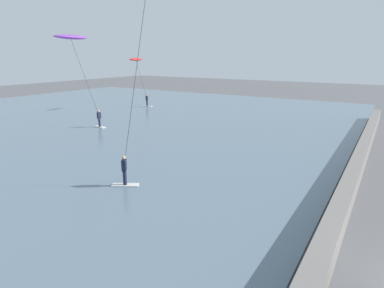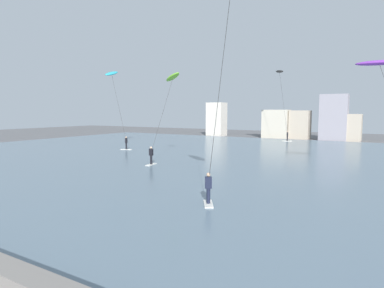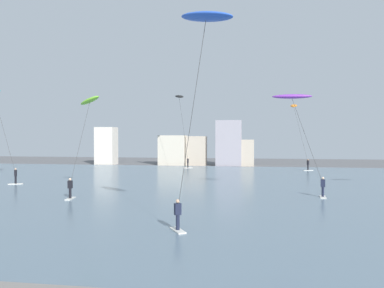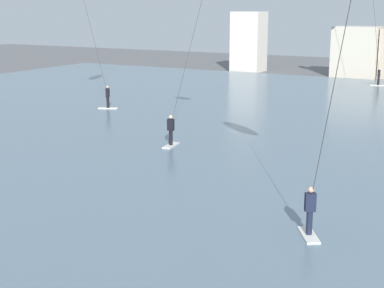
{
  "view_description": "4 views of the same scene",
  "coord_description": "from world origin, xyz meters",
  "px_view_note": "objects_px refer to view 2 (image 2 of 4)",
  "views": [
    {
      "loc": [
        -10.31,
        2.1,
        6.74
      ],
      "look_at": [
        1.84,
        9.6,
        2.85
      ],
      "focal_mm": 30.31,
      "sensor_mm": 36.0,
      "label": 1
    },
    {
      "loc": [
        8.95,
        -0.93,
        4.84
      ],
      "look_at": [
        0.55,
        13.33,
        3.19
      ],
      "focal_mm": 30.37,
      "sensor_mm": 36.0,
      "label": 2
    },
    {
      "loc": [
        5.01,
        -5.45,
        5.02
      ],
      "look_at": [
        2.14,
        13.73,
        4.62
      ],
      "focal_mm": 34.89,
      "sensor_mm": 36.0,
      "label": 3
    },
    {
      "loc": [
        6.6,
        -3.7,
        7.31
      ],
      "look_at": [
        -2.89,
        13.56,
        2.63
      ],
      "focal_mm": 54.71,
      "sensor_mm": 36.0,
      "label": 4
    }
  ],
  "objects_px": {
    "kitesurfer_lime": "(170,88)",
    "kitesurfer_black": "(281,80)",
    "kitesurfer_cyan": "(113,80)",
    "kitesurfer_purple": "(383,73)"
  },
  "relations": [
    {
      "from": "kitesurfer_lime",
      "to": "kitesurfer_black",
      "type": "relative_size",
      "value": 0.75
    },
    {
      "from": "kitesurfer_black",
      "to": "kitesurfer_cyan",
      "type": "relative_size",
      "value": 1.11
    },
    {
      "from": "kitesurfer_purple",
      "to": "kitesurfer_cyan",
      "type": "height_order",
      "value": "kitesurfer_cyan"
    },
    {
      "from": "kitesurfer_black",
      "to": "kitesurfer_lime",
      "type": "bearing_deg",
      "value": -97.86
    },
    {
      "from": "kitesurfer_lime",
      "to": "kitesurfer_purple",
      "type": "xyz_separation_m",
      "value": [
        17.32,
        1.06,
        0.51
      ]
    },
    {
      "from": "kitesurfer_purple",
      "to": "kitesurfer_cyan",
      "type": "xyz_separation_m",
      "value": [
        -30.15,
        4.79,
        1.35
      ]
    },
    {
      "from": "kitesurfer_purple",
      "to": "kitesurfer_lime",
      "type": "bearing_deg",
      "value": -176.49
    },
    {
      "from": "kitesurfer_lime",
      "to": "kitesurfer_cyan",
      "type": "relative_size",
      "value": 0.83
    },
    {
      "from": "kitesurfer_cyan",
      "to": "kitesurfer_purple",
      "type": "bearing_deg",
      "value": -9.03
    },
    {
      "from": "kitesurfer_lime",
      "to": "kitesurfer_purple",
      "type": "height_order",
      "value": "kitesurfer_lime"
    }
  ]
}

